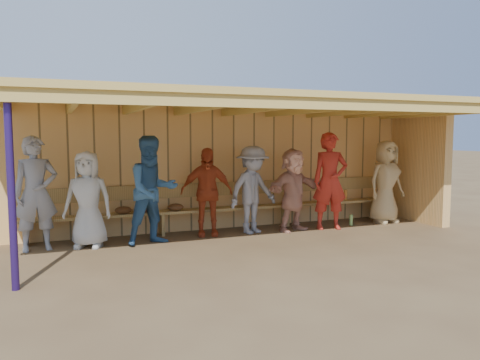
% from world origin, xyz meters
% --- Properties ---
extents(ground, '(90.00, 90.00, 0.00)m').
position_xyz_m(ground, '(0.00, 0.00, 0.00)').
color(ground, brown).
rests_on(ground, ground).
extents(player_a, '(0.74, 0.54, 1.85)m').
position_xyz_m(player_a, '(-3.41, 0.64, 0.93)').
color(player_a, gray).
rests_on(player_a, ground).
extents(player_b, '(0.91, 0.75, 1.60)m').
position_xyz_m(player_b, '(-2.63, 0.56, 0.80)').
color(player_b, silver).
rests_on(player_b, ground).
extents(player_c, '(1.02, 0.87, 1.85)m').
position_xyz_m(player_c, '(-1.58, 0.39, 0.93)').
color(player_c, '#346290').
rests_on(player_c, ground).
extents(player_d, '(1.02, 0.60, 1.63)m').
position_xyz_m(player_d, '(-0.52, 0.70, 0.82)').
color(player_d, '#B63F1D').
rests_on(player_d, ground).
extents(player_e, '(1.21, 0.92, 1.66)m').
position_xyz_m(player_e, '(0.36, 0.61, 0.83)').
color(player_e, gray).
rests_on(player_e, ground).
extents(player_f, '(1.57, 0.94, 1.61)m').
position_xyz_m(player_f, '(1.17, 0.51, 0.81)').
color(player_f, '#DE9B7D').
rests_on(player_f, ground).
extents(player_g, '(0.79, 0.62, 1.92)m').
position_xyz_m(player_g, '(1.94, 0.40, 0.96)').
color(player_g, red).
rests_on(player_g, ground).
extents(player_h, '(0.90, 0.63, 1.75)m').
position_xyz_m(player_h, '(3.41, 0.55, 0.87)').
color(player_h, tan).
rests_on(player_h, ground).
extents(dugout_structure, '(8.80, 3.20, 2.50)m').
position_xyz_m(dugout_structure, '(0.39, 0.69, 1.69)').
color(dugout_structure, '#EAB263').
rests_on(dugout_structure, ground).
extents(bench, '(7.60, 0.34, 0.93)m').
position_xyz_m(bench, '(0.00, 1.12, 0.53)').
color(bench, tan).
rests_on(bench, ground).
extents(dugout_equipment, '(5.86, 0.62, 0.80)m').
position_xyz_m(dugout_equipment, '(-0.65, 0.99, 0.49)').
color(dugout_equipment, gold).
rests_on(dugout_equipment, ground).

